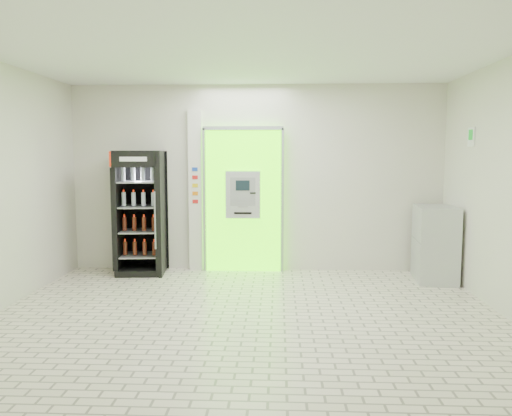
{
  "coord_description": "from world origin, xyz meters",
  "views": [
    {
      "loc": [
        0.37,
        -5.58,
        1.87
      ],
      "look_at": [
        0.06,
        1.2,
        1.15
      ],
      "focal_mm": 35.0,
      "sensor_mm": 36.0,
      "label": 1
    }
  ],
  "objects": [
    {
      "name": "steel_cabinet",
      "position": [
        2.71,
        1.9,
        0.56
      ],
      "size": [
        0.65,
        0.89,
        1.12
      ],
      "rotation": [
        0.0,
        0.0,
        -0.1
      ],
      "color": "#B7BBC0",
      "rests_on": "ground"
    },
    {
      "name": "exit_sign",
      "position": [
        2.99,
        1.4,
        2.12
      ],
      "size": [
        0.02,
        0.22,
        0.26
      ],
      "color": "white",
      "rests_on": "room_shell"
    },
    {
      "name": "ground",
      "position": [
        0.0,
        0.0,
        0.0
      ],
      "size": [
        6.0,
        6.0,
        0.0
      ],
      "primitive_type": "plane",
      "color": "beige",
      "rests_on": "ground"
    },
    {
      "name": "pillar",
      "position": [
        -0.98,
        2.45,
        1.3
      ],
      "size": [
        0.22,
        0.11,
        2.6
      ],
      "color": "silver",
      "rests_on": "ground"
    },
    {
      "name": "room_shell",
      "position": [
        0.0,
        0.0,
        1.84
      ],
      "size": [
        6.0,
        6.0,
        6.0
      ],
      "color": "silver",
      "rests_on": "ground"
    },
    {
      "name": "atm_assembly",
      "position": [
        -0.2,
        2.41,
        1.17
      ],
      "size": [
        1.3,
        0.24,
        2.33
      ],
      "color": "#49F500",
      "rests_on": "ground"
    },
    {
      "name": "beverage_cooler",
      "position": [
        -1.81,
        2.17,
        0.93
      ],
      "size": [
        0.79,
        0.73,
        1.94
      ],
      "rotation": [
        0.0,
        0.0,
        0.1
      ],
      "color": "black",
      "rests_on": "ground"
    }
  ]
}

